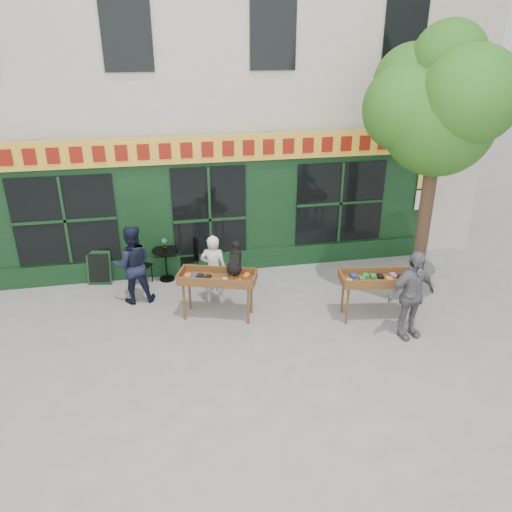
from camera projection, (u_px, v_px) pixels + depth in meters
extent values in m
plane|color=slate|center=(226.00, 320.00, 10.12)|extent=(80.00, 80.00, 0.00)
cube|color=beige|center=(189.00, 47.00, 13.49)|extent=(14.00, 7.00, 10.00)
cube|color=black|center=(209.00, 208.00, 11.65)|extent=(11.00, 0.16, 3.20)
cube|color=gold|center=(207.00, 149.00, 10.97)|extent=(11.00, 0.06, 0.60)
cube|color=maroon|center=(207.00, 149.00, 10.94)|extent=(9.60, 0.03, 0.34)
cube|color=black|center=(212.00, 262.00, 12.10)|extent=(11.00, 0.10, 0.50)
cube|color=black|center=(210.00, 219.00, 11.66)|extent=(1.70, 0.05, 2.50)
cube|color=black|center=(65.00, 221.00, 10.99)|extent=(2.20, 0.05, 2.00)
cube|color=black|center=(340.00, 203.00, 12.16)|extent=(2.20, 0.05, 2.00)
cube|color=silver|center=(423.00, 200.00, 12.56)|extent=(0.42, 0.02, 0.50)
cube|color=#E5D14C|center=(426.00, 178.00, 12.34)|extent=(0.42, 0.02, 0.50)
cube|color=silver|center=(429.00, 156.00, 12.12)|extent=(0.42, 0.02, 0.50)
cylinder|color=#382619|center=(425.00, 217.00, 10.45)|extent=(0.28, 0.28, 3.60)
sphere|color=#265B14|center=(439.00, 119.00, 9.64)|extent=(2.20, 2.20, 2.20)
sphere|color=#265B14|center=(465.00, 101.00, 9.92)|extent=(1.80, 1.80, 1.80)
sphere|color=#265B14|center=(406.00, 108.00, 9.63)|extent=(1.70, 1.70, 1.70)
sphere|color=#265B14|center=(471.00, 95.00, 8.94)|extent=(1.80, 1.80, 1.80)
sphere|color=#265B14|center=(413.00, 84.00, 9.88)|extent=(1.60, 1.60, 1.60)
sphere|color=#265B14|center=(449.00, 58.00, 9.31)|extent=(1.40, 1.40, 1.40)
cylinder|color=brown|center=(184.00, 302.00, 9.98)|extent=(0.05, 0.05, 0.80)
cylinder|color=brown|center=(248.00, 306.00, 9.82)|extent=(0.05, 0.05, 0.80)
cylinder|color=brown|center=(190.00, 292.00, 10.38)|extent=(0.05, 0.05, 0.80)
cylinder|color=brown|center=(251.00, 296.00, 10.22)|extent=(0.05, 0.05, 0.80)
cube|color=brown|center=(218.00, 280.00, 9.93)|extent=(1.61, 1.03, 0.05)
cube|color=brown|center=(214.00, 283.00, 9.64)|extent=(1.43, 0.52, 0.18)
cube|color=brown|center=(220.00, 270.00, 10.16)|extent=(1.43, 0.52, 0.18)
cube|color=brown|center=(217.00, 278.00, 9.91)|extent=(1.36, 0.80, 0.06)
imported|color=silver|center=(214.00, 269.00, 10.54)|extent=(0.64, 0.52, 1.53)
cylinder|color=brown|center=(347.00, 306.00, 9.83)|extent=(0.05, 0.05, 0.80)
cylinder|color=brown|center=(412.00, 304.00, 9.88)|extent=(0.05, 0.05, 0.80)
cylinder|color=brown|center=(343.00, 295.00, 10.23)|extent=(0.05, 0.05, 0.80)
cylinder|color=brown|center=(405.00, 294.00, 10.29)|extent=(0.05, 0.05, 0.80)
cube|color=brown|center=(379.00, 281.00, 9.89)|extent=(1.57, 0.80, 0.05)
cube|color=brown|center=(383.00, 284.00, 9.59)|extent=(1.49, 0.27, 0.18)
cube|color=brown|center=(375.00, 271.00, 10.12)|extent=(1.49, 0.27, 0.18)
cube|color=brown|center=(379.00, 279.00, 9.86)|extent=(1.35, 0.59, 0.06)
imported|color=#5E5D63|center=(411.00, 295.00, 9.25)|extent=(1.09, 0.62, 1.75)
cylinder|color=black|center=(167.00, 279.00, 11.79)|extent=(0.36, 0.36, 0.03)
cylinder|color=black|center=(166.00, 265.00, 11.65)|extent=(0.04, 0.04, 0.72)
cylinder|color=black|center=(165.00, 250.00, 11.50)|extent=(0.60, 0.60, 0.03)
cube|color=black|center=(142.00, 266.00, 11.43)|extent=(0.49, 0.49, 0.03)
cube|color=black|center=(134.00, 255.00, 11.38)|extent=(0.21, 0.32, 0.50)
cylinder|color=black|center=(145.00, 279.00, 11.35)|extent=(0.02, 0.02, 0.44)
cylinder|color=black|center=(152.00, 273.00, 11.61)|extent=(0.02, 0.02, 0.44)
cylinder|color=black|center=(134.00, 277.00, 11.44)|extent=(0.02, 0.02, 0.44)
cylinder|color=black|center=(141.00, 271.00, 11.70)|extent=(0.02, 0.02, 0.44)
cube|color=black|center=(189.00, 259.00, 11.77)|extent=(0.43, 0.43, 0.03)
cube|color=black|center=(196.00, 248.00, 11.73)|extent=(0.11, 0.36, 0.50)
cylinder|color=black|center=(182.00, 267.00, 11.92)|extent=(0.02, 0.02, 0.44)
cylinder|color=black|center=(186.00, 272.00, 11.68)|extent=(0.02, 0.02, 0.44)
cylinder|color=black|center=(194.00, 265.00, 12.04)|extent=(0.02, 0.02, 0.44)
cylinder|color=black|center=(198.00, 269.00, 11.79)|extent=(0.02, 0.02, 0.44)
imported|color=gray|center=(165.00, 244.00, 11.44)|extent=(0.17, 0.14, 0.28)
imported|color=black|center=(133.00, 264.00, 10.52)|extent=(0.88, 0.70, 1.72)
cube|color=black|center=(99.00, 268.00, 11.46)|extent=(0.58, 0.28, 0.79)
cube|color=black|center=(99.00, 268.00, 11.44)|extent=(0.48, 0.24, 0.65)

